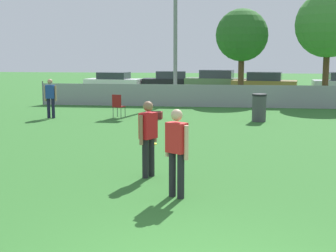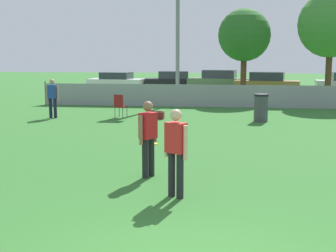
# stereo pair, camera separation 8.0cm
# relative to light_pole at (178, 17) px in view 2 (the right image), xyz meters

# --- Properties ---
(fence_backline) EXTENTS (18.39, 0.07, 1.21)m
(fence_backline) POSITION_rel_light_pole_xyz_m (2.46, -1.31, -3.89)
(fence_backline) COLOR gray
(fence_backline) RESTS_ON ground_plane
(light_pole) EXTENTS (0.90, 0.36, 7.40)m
(light_pole) POSITION_rel_light_pole_xyz_m (0.00, 0.00, 0.00)
(light_pole) COLOR gray
(light_pole) RESTS_ON ground_plane
(tree_near_pole) EXTENTS (2.83, 2.83, 5.02)m
(tree_near_pole) POSITION_rel_light_pole_xyz_m (3.42, 1.79, -0.86)
(tree_near_pole) COLOR #4C331E
(tree_near_pole) RESTS_ON ground_plane
(tree_far_right) EXTENTS (3.37, 3.37, 5.77)m
(tree_far_right) POSITION_rel_light_pole_xyz_m (7.79, 1.15, -0.38)
(tree_far_right) COLOR #4C331E
(tree_far_right) RESTS_ON ground_plane
(player_defender_red) EXTENTS (0.38, 0.46, 1.61)m
(player_defender_red) POSITION_rel_light_pole_xyz_m (1.13, -14.76, -3.52)
(player_defender_red) COLOR black
(player_defender_red) RESTS_ON ground_plane
(player_thrower_red) EXTENTS (0.45, 0.38, 1.61)m
(player_thrower_red) POSITION_rel_light_pole_xyz_m (1.88, -16.10, -3.52)
(player_thrower_red) COLOR black
(player_thrower_red) RESTS_ON ground_plane
(spectator_in_blue) EXTENTS (0.50, 0.25, 1.59)m
(spectator_in_blue) POSITION_rel_light_pole_xyz_m (-4.37, -6.19, -3.54)
(spectator_in_blue) COLOR #191933
(spectator_in_blue) RESTS_ON ground_plane
(frisbee_disc) EXTENTS (0.27, 0.27, 0.03)m
(frisbee_disc) POSITION_rel_light_pole_xyz_m (0.62, -11.17, -4.42)
(frisbee_disc) COLOR yellow
(frisbee_disc) RESTS_ON ground_plane
(folding_chair_sideline) EXTENTS (0.50, 0.50, 0.96)m
(folding_chair_sideline) POSITION_rel_light_pole_xyz_m (-1.69, -5.74, -3.89)
(folding_chair_sideline) COLOR #333338
(folding_chair_sideline) RESTS_ON ground_plane
(trash_bin) EXTENTS (0.56, 0.56, 1.07)m
(trash_bin) POSITION_rel_light_pole_xyz_m (3.96, -6.03, -3.90)
(trash_bin) COLOR #3F3F44
(trash_bin) RESTS_ON ground_plane
(gear_bag_sideline) EXTENTS (0.65, 0.36, 0.32)m
(gear_bag_sideline) POSITION_rel_light_pole_xyz_m (-0.18, -5.84, -4.29)
(gear_bag_sideline) COLOR maroon
(gear_bag_sideline) RESTS_ON ground_plane
(parked_car_white) EXTENTS (4.10, 2.17, 1.32)m
(parked_car_white) POSITION_rel_light_pole_xyz_m (-5.34, 8.21, -3.78)
(parked_car_white) COLOR black
(parked_car_white) RESTS_ON ground_plane
(parked_car_dark) EXTENTS (4.15, 2.09, 1.39)m
(parked_car_dark) POSITION_rel_light_pole_xyz_m (-1.34, 8.89, -3.77)
(parked_car_dark) COLOR black
(parked_car_dark) RESTS_ON ground_plane
(parked_car_olive) EXTENTS (4.44, 2.30, 1.50)m
(parked_car_olive) POSITION_rel_light_pole_xyz_m (1.92, 8.44, -3.71)
(parked_car_olive) COLOR black
(parked_car_olive) RESTS_ON ground_plane
(parked_car_tan) EXTENTS (4.30, 2.36, 1.45)m
(parked_car_tan) POSITION_rel_light_pole_xyz_m (5.05, 6.55, -3.75)
(parked_car_tan) COLOR black
(parked_car_tan) RESTS_ON ground_plane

